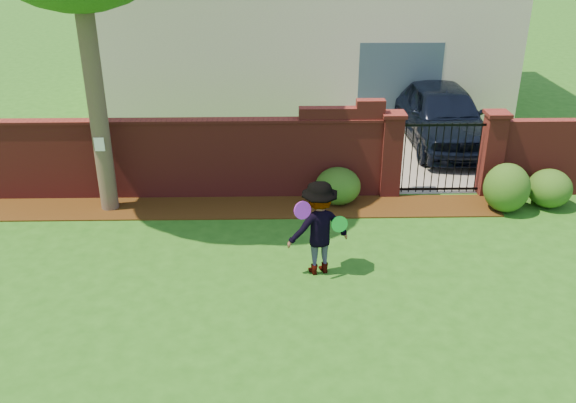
{
  "coord_description": "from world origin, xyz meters",
  "views": [
    {
      "loc": [
        -0.09,
        -8.47,
        5.63
      ],
      "look_at": [
        0.12,
        1.4,
        1.05
      ],
      "focal_mm": 38.51,
      "sensor_mm": 36.0,
      "label": 1
    }
  ],
  "objects_px": {
    "car": "(445,118)",
    "frisbee_purple": "(303,210)",
    "man": "(319,229)",
    "frisbee_green": "(339,224)"
  },
  "relations": [
    {
      "from": "car",
      "to": "man",
      "type": "distance_m",
      "value": 7.31
    },
    {
      "from": "frisbee_purple",
      "to": "frisbee_green",
      "type": "xyz_separation_m",
      "value": [
        0.62,
        0.16,
        -0.34
      ]
    },
    {
      "from": "car",
      "to": "frisbee_green",
      "type": "bearing_deg",
      "value": -119.1
    },
    {
      "from": "frisbee_purple",
      "to": "man",
      "type": "bearing_deg",
      "value": 41.89
    },
    {
      "from": "car",
      "to": "man",
      "type": "height_order",
      "value": "man"
    },
    {
      "from": "car",
      "to": "frisbee_purple",
      "type": "relative_size",
      "value": 15.9
    },
    {
      "from": "man",
      "to": "frisbee_purple",
      "type": "xyz_separation_m",
      "value": [
        -0.3,
        -0.27,
        0.48
      ]
    },
    {
      "from": "car",
      "to": "man",
      "type": "relative_size",
      "value": 2.83
    },
    {
      "from": "man",
      "to": "frisbee_green",
      "type": "bearing_deg",
      "value": 145.99
    },
    {
      "from": "frisbee_green",
      "to": "car",
      "type": "bearing_deg",
      "value": 61.89
    }
  ]
}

